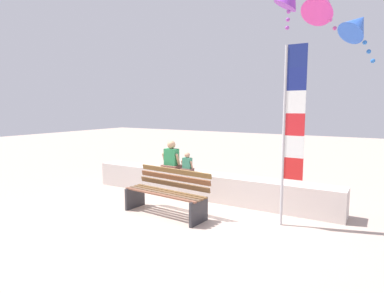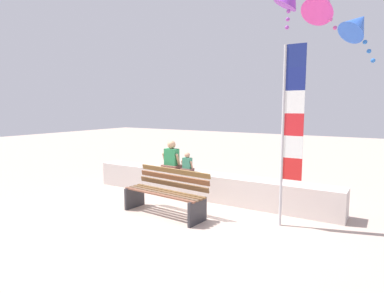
% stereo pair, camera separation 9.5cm
% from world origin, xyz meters
% --- Properties ---
extents(ground_plane, '(40.00, 40.00, 0.00)m').
position_xyz_m(ground_plane, '(0.00, 0.00, 0.00)').
color(ground_plane, '#B79F90').
extents(seawall_ledge, '(6.08, 0.52, 0.59)m').
position_xyz_m(seawall_ledge, '(0.00, 1.30, 0.30)').
color(seawall_ledge, beige).
rests_on(seawall_ledge, ground).
extents(park_bench, '(1.81, 0.76, 0.88)m').
position_xyz_m(park_bench, '(-0.08, -0.08, 0.42)').
color(park_bench, brown).
rests_on(park_bench, ground).
extents(person_adult, '(0.47, 0.34, 0.71)m').
position_xyz_m(person_adult, '(-0.90, 1.26, 0.87)').
color(person_adult, brown).
rests_on(person_adult, seawall_ledge).
extents(person_child, '(0.30, 0.22, 0.46)m').
position_xyz_m(person_child, '(-0.45, 1.26, 0.77)').
color(person_child, brown).
rests_on(person_child, seawall_ledge).
extents(flag_banner, '(0.37, 0.05, 3.17)m').
position_xyz_m(flag_banner, '(2.14, 0.48, 1.84)').
color(flag_banner, '#B7B7BC').
rests_on(flag_banner, ground).
extents(kite_magenta, '(0.86, 1.01, 1.01)m').
position_xyz_m(kite_magenta, '(2.26, 2.15, 4.23)').
color(kite_magenta, '#DB3D9E').
extents(kite_blue, '(0.84, 0.87, 1.11)m').
position_xyz_m(kite_blue, '(2.96, 1.92, 3.66)').
color(kite_blue, blue).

